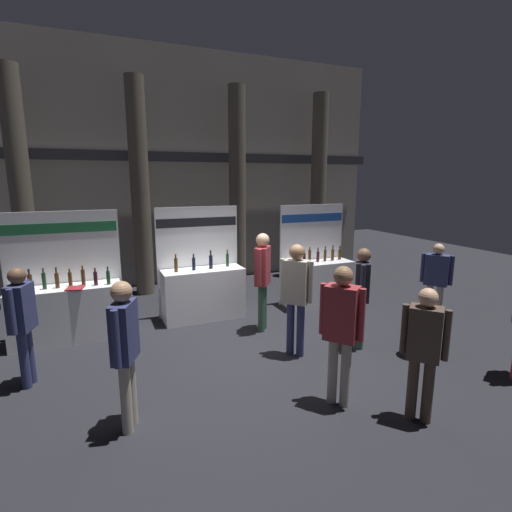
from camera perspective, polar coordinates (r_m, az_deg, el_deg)
ground_plane at (r=6.77m, az=-0.36°, el=-13.35°), size 24.00×24.00×0.00m
hall_colonnade at (r=10.75m, az=-10.49°, el=11.92°), size 11.28×1.26×6.12m
exhibitor_booth_0 at (r=7.68m, az=-25.86°, el=-6.82°), size 1.91×0.71×2.26m
exhibitor_booth_1 at (r=8.04m, az=-7.78°, el=-4.84°), size 1.70×0.66×2.26m
exhibitor_booth_2 at (r=8.94m, az=8.93°, el=-3.32°), size 1.60×0.66×2.24m
trash_bin at (r=6.91m, az=22.53°, el=-10.86°), size 0.39×0.39×0.63m
visitor_0 at (r=4.63m, az=-18.59°, el=-11.97°), size 0.35×0.53×1.74m
visitor_1 at (r=6.16m, az=-31.01°, el=-7.62°), size 0.34×0.52×1.67m
visitor_4 at (r=4.95m, az=12.34°, el=-9.50°), size 0.44×0.47×1.80m
visitor_5 at (r=6.72m, az=15.23°, el=-4.76°), size 0.39×0.42×1.71m
visitor_6 at (r=8.42m, az=24.83°, el=-2.61°), size 0.45×0.50×1.59m
visitor_7 at (r=4.96m, az=23.33°, el=-11.70°), size 0.42×0.43×1.62m
visitor_8 at (r=7.20m, az=0.97°, el=-2.45°), size 0.42×0.48×1.85m
visitor_9 at (r=6.20m, az=5.89°, el=-4.96°), size 0.42×0.43×1.82m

